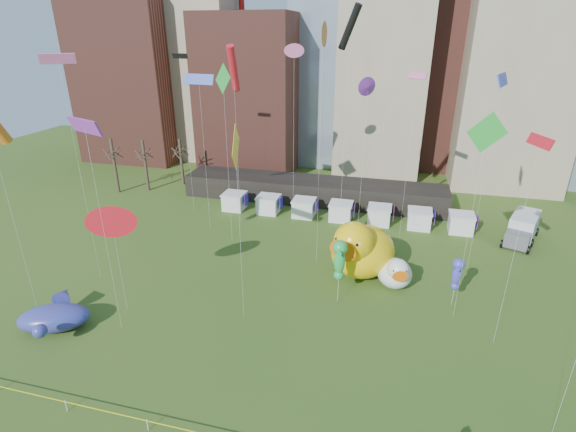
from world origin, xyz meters
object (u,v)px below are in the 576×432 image
(big_duck, at_px, (361,249))
(seahorse_green, at_px, (340,257))
(whale_inflatable, at_px, (55,316))
(box_truck, at_px, (523,228))
(small_duck, at_px, (395,272))
(seahorse_purple, at_px, (457,272))

(big_duck, distance_m, seahorse_green, 5.68)
(big_duck, relative_size, whale_inflatable, 1.32)
(whale_inflatable, bearing_deg, box_truck, 9.37)
(big_duck, relative_size, box_truck, 1.21)
(big_duck, distance_m, small_duck, 4.02)
(box_truck, bearing_deg, whale_inflatable, -124.60)
(big_duck, height_order, whale_inflatable, big_duck)
(seahorse_green, bearing_deg, big_duck, 71.72)
(seahorse_green, height_order, box_truck, seahorse_green)
(seahorse_green, bearing_deg, small_duck, 35.32)
(seahorse_green, distance_m, seahorse_purple, 10.53)
(box_truck, bearing_deg, seahorse_purple, -97.82)
(seahorse_green, distance_m, box_truck, 26.92)
(big_duck, xyz_separation_m, seahorse_purple, (8.79, -3.18, 0.50))
(seahorse_green, relative_size, box_truck, 0.82)
(seahorse_purple, height_order, whale_inflatable, seahorse_purple)
(small_duck, xyz_separation_m, whale_inflatable, (-27.44, -13.68, -0.46))
(seahorse_green, relative_size, whale_inflatable, 0.90)
(big_duck, distance_m, seahorse_purple, 9.37)
(small_duck, bearing_deg, whale_inflatable, -165.84)
(small_duck, relative_size, seahorse_green, 0.77)
(whale_inflatable, bearing_deg, seahorse_green, -1.02)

